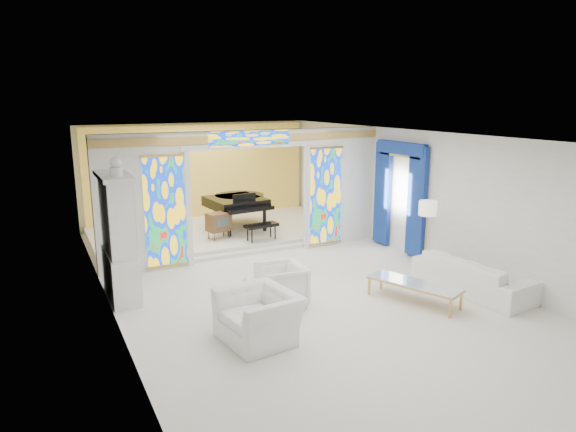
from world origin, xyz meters
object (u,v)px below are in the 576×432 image
armchair_right (281,285)px  tv_console (219,222)px  china_cabinet (119,238)px  grand_piano (238,202)px  armchair_left (258,316)px  sofa (473,275)px  coffee_table (414,284)px

armchair_right → tv_console: 4.26m
china_cabinet → armchair_right: size_ratio=3.22×
grand_piano → armchair_left: bearing=-114.2°
armchair_left → grand_piano: 6.63m
tv_console → sofa: bearing=-70.9°
sofa → grand_piano: bearing=16.3°
sofa → grand_piano: grand_piano is taller
tv_console → grand_piano: bearing=32.3°
armchair_right → tv_console: (0.29, 4.25, 0.23)m
coffee_table → grand_piano: bearing=99.7°
china_cabinet → armchair_right: bearing=-33.4°
tv_console → armchair_right: bearing=-106.8°
china_cabinet → armchair_right: (2.54, -1.68, -0.78)m
armchair_left → coffee_table: bearing=84.2°
china_cabinet → sofa: size_ratio=1.15×
armchair_left → grand_piano: size_ratio=0.43×
china_cabinet → coffee_table: size_ratio=1.49×
armchair_right → grand_piano: grand_piano is taller
coffee_table → tv_console: (-1.95, 5.26, 0.26)m
tv_console → armchair_left: bearing=-115.7°
armchair_right → coffee_table: size_ratio=0.46×
sofa → tv_console: bearing=27.0°
armchair_left → armchair_right: 1.45m
armchair_right → sofa: bearing=80.6°
sofa → tv_console: tv_console is taller
china_cabinet → coffee_table: china_cabinet is taller
armchair_right → sofa: size_ratio=0.36×
armchair_left → sofa: size_ratio=0.51×
armchair_right → sofa: (3.62, -1.11, -0.04)m
coffee_table → grand_piano: (-1.05, 6.16, 0.54)m
armchair_left → grand_piano: (2.12, 6.26, 0.51)m
china_cabinet → coffee_table: bearing=-29.3°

